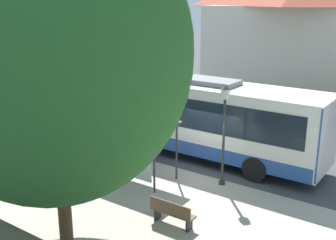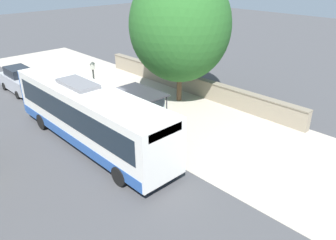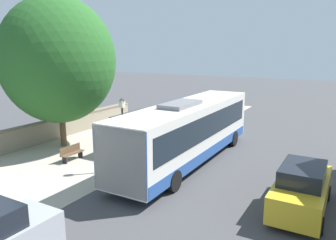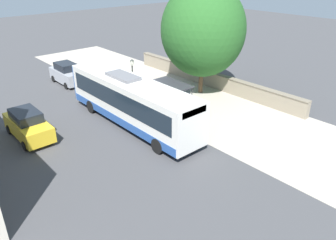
# 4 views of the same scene
# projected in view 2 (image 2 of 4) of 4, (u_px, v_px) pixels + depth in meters

# --- Properties ---
(ground_plane) EXTENTS (120.00, 120.00, 0.00)m
(ground_plane) POSITION_uv_depth(u_px,v_px,m) (102.00, 123.00, 21.66)
(ground_plane) COLOR #424244
(ground_plane) RESTS_ON ground
(sidewalk_plaza) EXTENTS (9.00, 44.00, 0.02)m
(sidewalk_plaza) POSITION_uv_depth(u_px,v_px,m) (153.00, 105.00, 24.48)
(sidewalk_plaza) COLOR #ADA393
(sidewalk_plaza) RESTS_ON ground
(stone_wall) EXTENTS (0.60, 20.00, 1.43)m
(stone_wall) POSITION_uv_depth(u_px,v_px,m) (190.00, 84.00, 26.72)
(stone_wall) COLOR gray
(stone_wall) RESTS_ON ground
(bus) EXTENTS (2.75, 12.48, 3.58)m
(bus) POSITION_uv_depth(u_px,v_px,m) (89.00, 115.00, 18.44)
(bus) COLOR silver
(bus) RESTS_ON ground
(bus_shelter) EXTENTS (1.76, 3.35, 2.40)m
(bus_shelter) POSITION_uv_depth(u_px,v_px,m) (143.00, 96.00, 20.56)
(bus_shelter) COLOR #2D2D33
(bus_shelter) RESTS_ON ground
(pedestrian) EXTENTS (0.34, 0.24, 1.78)m
(pedestrian) POSITION_uv_depth(u_px,v_px,m) (173.00, 150.00, 16.48)
(pedestrian) COLOR #2D3347
(pedestrian) RESTS_ON ground
(bench) EXTENTS (0.40, 1.52, 0.88)m
(bench) POSITION_uv_depth(u_px,v_px,m) (137.00, 97.00, 24.75)
(bench) COLOR brown
(bench) RESTS_ON ground
(street_lamp_near) EXTENTS (0.28, 0.28, 3.90)m
(street_lamp_near) POSITION_uv_depth(u_px,v_px,m) (94.00, 85.00, 21.60)
(street_lamp_near) COLOR #2D332D
(street_lamp_near) RESTS_ON ground
(shade_tree) EXTENTS (7.22, 7.22, 9.59)m
(shade_tree) POSITION_uv_depth(u_px,v_px,m) (180.00, 26.00, 23.01)
(shade_tree) COLOR brown
(shade_tree) RESTS_ON ground
(parked_car_behind_bus) EXTENTS (1.90, 4.32, 2.04)m
(parked_car_behind_bus) POSITION_uv_depth(u_px,v_px,m) (20.00, 80.00, 26.71)
(parked_car_behind_bus) COLOR #9EA0A8
(parked_car_behind_bus) RESTS_ON ground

